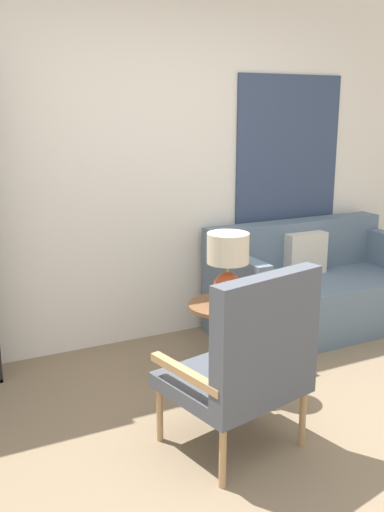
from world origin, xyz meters
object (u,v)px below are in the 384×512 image
at_px(armchair, 249,358).
at_px(side_table, 224,315).
at_px(table_lamp, 228,263).
at_px(couch, 311,289).

distance_m(armchair, side_table, 0.79).
height_order(armchair, side_table, armchair).
height_order(side_table, table_lamp, table_lamp).
bearing_deg(armchair, side_table, 69.63).
distance_m(armchair, table_lamp, 0.81).
xyz_separation_m(couch, side_table, (-1.14, -0.56, 0.16)).
distance_m(couch, table_lamp, 1.38).
bearing_deg(couch, side_table, -154.00).
relative_size(side_table, table_lamp, 1.19).
bearing_deg(couch, table_lamp, -152.70).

